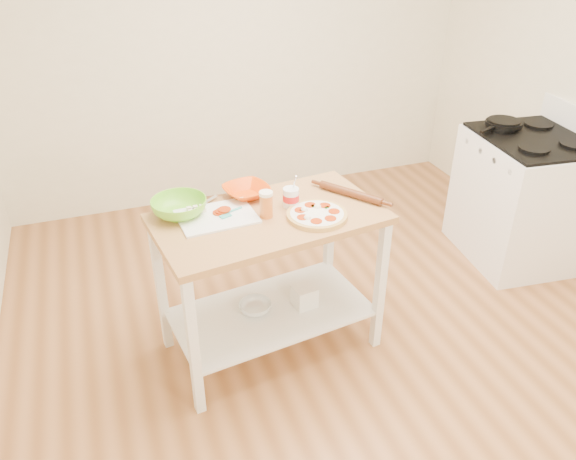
# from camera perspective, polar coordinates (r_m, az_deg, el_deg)

# --- Properties ---
(room_shell) EXTENTS (4.04, 4.54, 2.74)m
(room_shell) POSITION_cam_1_polar(r_m,az_deg,el_deg) (2.79, 7.16, 9.39)
(room_shell) COLOR #AB6E3F
(room_shell) RESTS_ON ground
(prep_island) EXTENTS (1.29, 0.81, 0.90)m
(prep_island) POSITION_cam_1_polar(r_m,az_deg,el_deg) (3.11, -1.85, -2.54)
(prep_island) COLOR #B38049
(prep_island) RESTS_ON ground
(gas_stove) EXTENTS (0.79, 0.90, 1.11)m
(gas_stove) POSITION_cam_1_polar(r_m,az_deg,el_deg) (4.43, 22.68, 3.03)
(gas_stove) COLOR white
(gas_stove) RESTS_ON ground
(skillet) EXTENTS (0.39, 0.25, 0.03)m
(skillet) POSITION_cam_1_polar(r_m,az_deg,el_deg) (4.33, 21.01, 10.06)
(skillet) COLOR black
(skillet) RESTS_ON gas_stove
(pizza) EXTENTS (0.32, 0.32, 0.05)m
(pizza) POSITION_cam_1_polar(r_m,az_deg,el_deg) (2.96, 2.92, 1.57)
(pizza) COLOR #DAAE5D
(pizza) RESTS_ON prep_island
(cutting_board) EXTENTS (0.42, 0.32, 0.04)m
(cutting_board) POSITION_cam_1_polar(r_m,az_deg,el_deg) (2.98, -7.33, 1.44)
(cutting_board) COLOR white
(cutting_board) RESTS_ON prep_island
(spatula) EXTENTS (0.14, 0.10, 0.01)m
(spatula) POSITION_cam_1_polar(r_m,az_deg,el_deg) (2.99, -5.91, 1.75)
(spatula) COLOR #3AADA5
(spatula) RESTS_ON cutting_board
(knife) EXTENTS (0.22, 0.19, 0.01)m
(knife) POSITION_cam_1_polar(r_m,az_deg,el_deg) (3.05, -9.25, 2.22)
(knife) COLOR silver
(knife) RESTS_ON cutting_board
(orange_bowl) EXTENTS (0.30, 0.30, 0.06)m
(orange_bowl) POSITION_cam_1_polar(r_m,az_deg,el_deg) (3.17, -4.24, 3.94)
(orange_bowl) COLOR #EA4907
(orange_bowl) RESTS_ON prep_island
(green_bowl) EXTENTS (0.31, 0.31, 0.09)m
(green_bowl) POSITION_cam_1_polar(r_m,az_deg,el_deg) (3.02, -11.00, 2.28)
(green_bowl) COLOR #71CA2A
(green_bowl) RESTS_ON prep_island
(beer_pint) EXTENTS (0.07, 0.07, 0.14)m
(beer_pint) POSITION_cam_1_polar(r_m,az_deg,el_deg) (2.94, -2.23, 2.64)
(beer_pint) COLOR orange
(beer_pint) RESTS_ON prep_island
(yogurt_tub) EXTENTS (0.09, 0.09, 0.19)m
(yogurt_tub) POSITION_cam_1_polar(r_m,az_deg,el_deg) (3.05, 0.30, 3.34)
(yogurt_tub) COLOR white
(yogurt_tub) RESTS_ON prep_island
(rolling_pin) EXTENTS (0.26, 0.35, 0.05)m
(rolling_pin) POSITION_cam_1_polar(r_m,az_deg,el_deg) (3.18, 6.39, 3.73)
(rolling_pin) COLOR #5F2F15
(rolling_pin) RESTS_ON prep_island
(shelf_glass_bowl) EXTENTS (0.24, 0.24, 0.06)m
(shelf_glass_bowl) POSITION_cam_1_polar(r_m,az_deg,el_deg) (3.32, -3.35, -7.84)
(shelf_glass_bowl) COLOR silver
(shelf_glass_bowl) RESTS_ON prep_island
(shelf_bin) EXTENTS (0.14, 0.14, 0.13)m
(shelf_bin) POSITION_cam_1_polar(r_m,az_deg,el_deg) (3.34, 1.64, -6.70)
(shelf_bin) COLOR white
(shelf_bin) RESTS_ON prep_island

